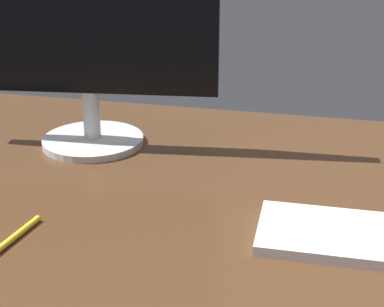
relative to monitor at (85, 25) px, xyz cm
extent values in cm
cube|color=#4C301C|center=(21.69, -15.43, -24.32)|extent=(140.00, 84.00, 2.00)
cylinder|color=silver|center=(0.00, 0.00, -22.65)|extent=(19.79, 19.79, 1.36)
cylinder|color=silver|center=(0.00, 0.00, -17.26)|extent=(3.27, 3.27, 9.41)
cube|color=black|center=(0.00, 0.00, 3.51)|extent=(49.04, 8.55, 32.14)
cylinder|color=yellow|center=(2.85, -37.58, -22.84)|extent=(2.70, 13.40, 0.96)
camera|label=1|loc=(43.84, -101.57, 20.39)|focal=55.63mm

